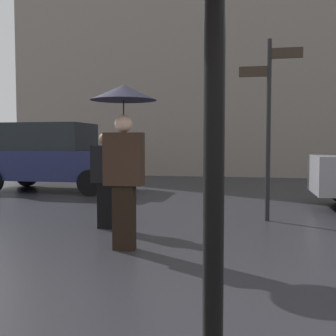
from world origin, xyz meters
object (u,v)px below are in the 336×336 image
object	(u,v)px
pedestrian_with_bag	(106,174)
street_signpost	(269,112)
parked_car_left	(53,156)
pedestrian_with_umbrella	(124,132)

from	to	relation	value
pedestrian_with_bag	street_signpost	distance (m)	3.02
parked_car_left	street_signpost	distance (m)	6.99
pedestrian_with_umbrella	parked_car_left	distance (m)	7.26
parked_car_left	pedestrian_with_bag	bearing A→B (deg)	133.15
pedestrian_with_umbrella	street_signpost	bearing A→B (deg)	109.70
pedestrian_with_umbrella	parked_car_left	world-z (taller)	pedestrian_with_umbrella
pedestrian_with_bag	parked_car_left	distance (m)	5.82
parked_car_left	street_signpost	xyz separation A→B (m)	(5.89, -3.64, 0.94)
parked_car_left	street_signpost	world-z (taller)	street_signpost
pedestrian_with_umbrella	street_signpost	xyz separation A→B (m)	(1.91, 2.40, 0.40)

